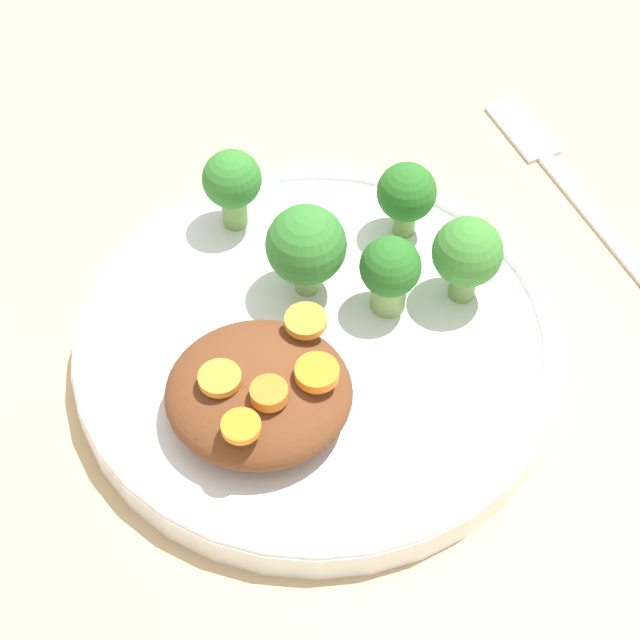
# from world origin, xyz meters

# --- Properties ---
(ground_plane) EXTENTS (4.00, 4.00, 0.00)m
(ground_plane) POSITION_xyz_m (0.00, 0.00, 0.00)
(ground_plane) COLOR tan
(plate) EXTENTS (0.27, 0.27, 0.02)m
(plate) POSITION_xyz_m (0.00, 0.00, 0.01)
(plate) COLOR white
(plate) RESTS_ON ground_plane
(stew_mound) EXTENTS (0.09, 0.09, 0.03)m
(stew_mound) POSITION_xyz_m (0.05, -0.03, 0.04)
(stew_mound) COLOR brown
(stew_mound) RESTS_ON plate
(broccoli_floret_0) EXTENTS (0.03, 0.03, 0.05)m
(broccoli_floret_0) POSITION_xyz_m (-0.08, 0.05, 0.05)
(broccoli_floret_0) COLOR #759E51
(broccoli_floret_0) RESTS_ON plate
(broccoli_floret_1) EXTENTS (0.03, 0.03, 0.05)m
(broccoli_floret_1) POSITION_xyz_m (-0.02, 0.04, 0.05)
(broccoli_floret_1) COLOR #7FA85B
(broccoli_floret_1) RESTS_ON plate
(broccoli_floret_2) EXTENTS (0.04, 0.04, 0.05)m
(broccoli_floret_2) POSITION_xyz_m (-0.03, 0.08, 0.05)
(broccoli_floret_2) COLOR #759E51
(broccoli_floret_2) RESTS_ON plate
(broccoli_floret_3) EXTENTS (0.04, 0.04, 0.06)m
(broccoli_floret_3) POSITION_xyz_m (-0.04, -0.01, 0.05)
(broccoli_floret_3) COLOR #7FA85B
(broccoli_floret_3) RESTS_ON plate
(broccoli_floret_4) EXTENTS (0.03, 0.03, 0.05)m
(broccoli_floret_4) POSITION_xyz_m (-0.09, -0.05, 0.05)
(broccoli_floret_4) COLOR #759E51
(broccoli_floret_4) RESTS_ON plate
(carrot_slice_0) EXTENTS (0.02, 0.02, 0.00)m
(carrot_slice_0) POSITION_xyz_m (0.05, -0.05, 0.06)
(carrot_slice_0) COLOR orange
(carrot_slice_0) RESTS_ON stew_mound
(carrot_slice_1) EXTENTS (0.02, 0.02, 0.00)m
(carrot_slice_1) POSITION_xyz_m (0.02, -0.01, 0.06)
(carrot_slice_1) COLOR orange
(carrot_slice_1) RESTS_ON stew_mound
(carrot_slice_2) EXTENTS (0.02, 0.02, 0.01)m
(carrot_slice_2) POSITION_xyz_m (0.05, -0.00, 0.06)
(carrot_slice_2) COLOR orange
(carrot_slice_2) RESTS_ON stew_mound
(carrot_slice_3) EXTENTS (0.02, 0.02, 0.01)m
(carrot_slice_3) POSITION_xyz_m (0.06, -0.02, 0.06)
(carrot_slice_3) COLOR orange
(carrot_slice_3) RESTS_ON stew_mound
(carrot_slice_4) EXTENTS (0.02, 0.02, 0.00)m
(carrot_slice_4) POSITION_xyz_m (0.08, -0.04, 0.06)
(carrot_slice_4) COLOR orange
(carrot_slice_4) RESTS_ON stew_mound
(fork) EXTENTS (0.19, 0.09, 0.01)m
(fork) POSITION_xyz_m (-0.14, 0.16, 0.00)
(fork) COLOR silver
(fork) RESTS_ON ground_plane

